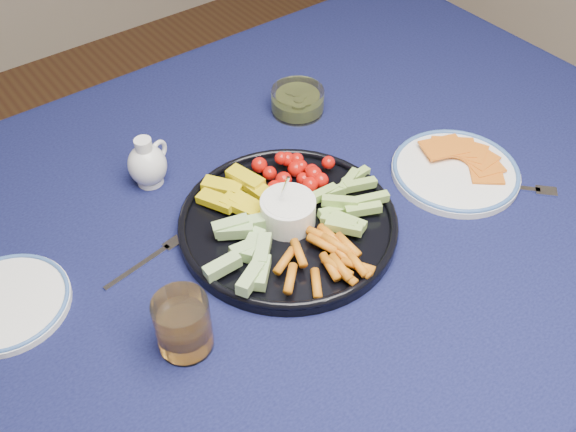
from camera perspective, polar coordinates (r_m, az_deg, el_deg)
dining_table at (r=1.11m, az=-2.99°, el=-4.16°), size 1.67×1.07×0.75m
crudite_platter at (r=1.03m, az=-0.07°, el=-0.44°), size 0.35×0.35×0.11m
creamer_pitcher at (r=1.12m, az=-12.37°, el=4.54°), size 0.08×0.07×0.09m
pickle_bowl at (r=1.27m, az=0.86°, el=10.12°), size 0.10×0.10×0.05m
cheese_plate at (r=1.17m, az=14.68°, el=4.01°), size 0.22×0.22×0.03m
juice_tumbler at (r=0.88m, az=-9.26°, el=-9.71°), size 0.08×0.08×0.09m
fork_left at (r=1.02m, az=-12.13°, el=-3.72°), size 0.14×0.04×0.00m
fork_right at (r=1.18m, az=19.47°, el=2.38°), size 0.13×0.14×0.00m
side_plate_extra at (r=1.02m, az=-23.76°, el=-7.07°), size 0.18×0.18×0.02m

